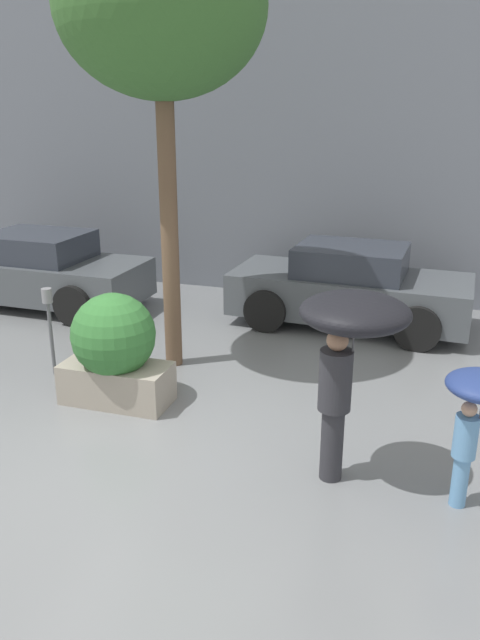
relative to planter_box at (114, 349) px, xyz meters
name	(u,v)px	position (x,y,z in m)	size (l,w,h in m)	color
ground_plane	(134,448)	(0.72, -0.97, -0.73)	(40.00, 40.00, 0.00)	slate
building_facade	(281,138)	(0.72, 5.53, 2.27)	(18.00, 0.30, 6.00)	slate
planter_box	(114,349)	(0.00, 0.00, 0.00)	(1.38, 1.05, 1.43)	#9E9384
person_adult	(350,334)	(3.00, -0.88, 0.84)	(1.04, 1.04, 1.95)	#2D2D33
person_child	(479,403)	(4.19, -0.99, 0.36)	(0.68, 0.68, 1.37)	#669ED1
parked_car_near	(349,288)	(2.38, 3.87, -0.08)	(4.05, 2.03, 1.38)	#4C5156
parked_car_far	(40,272)	(-3.31, 3.25, -0.08)	(4.01, 1.94, 1.38)	#4C5156
street_tree	(161,9)	(0.20, 1.37, 3.99)	(2.64, 2.64, 5.88)	brown
parking_meter	(49,313)	(-1.27, 0.52, 0.18)	(0.14, 0.14, 1.25)	#595B60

